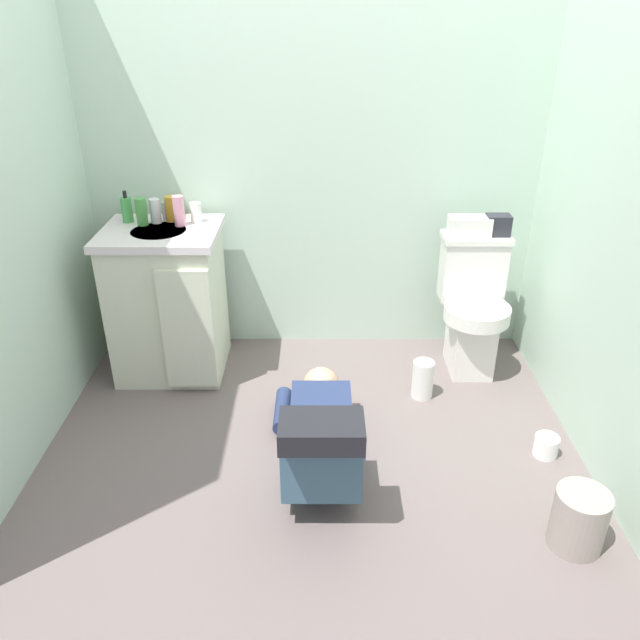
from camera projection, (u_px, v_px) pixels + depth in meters
The scene contains 18 objects.
ground_plane at pixel (310, 439), 2.96m from camera, with size 2.96×2.92×0.04m, color #685B5A.
wall_back at pixel (311, 139), 3.28m from camera, with size 2.62×0.08×2.40m, color #B5D0BB.
wall_right at pixel (633, 189), 2.40m from camera, with size 0.08×1.92×2.40m, color #B5D0BB.
toilet at pixel (471, 307), 3.37m from camera, with size 0.36×0.46×0.75m.
vanity_cabinet at pixel (167, 301), 3.31m from camera, with size 0.60×0.53×0.82m.
faucet at pixel (163, 212), 3.24m from camera, with size 0.02×0.02×0.10m, color silver.
person_plumber at pixel (319, 435), 2.67m from camera, with size 0.39×1.06×0.52m.
tissue_box at pixel (468, 226), 3.25m from camera, with size 0.22×0.11×0.10m, color silver.
toiletry_bag at pixel (496, 225), 3.25m from camera, with size 0.12×0.09×0.11m, color #26262D.
soap_dispenser at pixel (125, 210), 3.21m from camera, with size 0.06×0.06×0.17m.
bottle_green at pixel (140, 212), 3.16m from camera, with size 0.06×0.06×0.14m, color #489745.
bottle_clear at pixel (154, 211), 3.20m from camera, with size 0.06×0.06×0.13m, color silver.
bottle_amber at pixel (169, 209), 3.22m from camera, with size 0.06×0.06×0.13m, color gold.
bottle_pink at pixel (177, 211), 3.15m from camera, with size 0.06×0.06×0.16m, color pink.
bottle_white at pixel (194, 213), 3.21m from camera, with size 0.06×0.06×0.11m, color white.
trash_can at pixel (577, 519), 2.31m from camera, with size 0.20×0.20×0.25m, color gray.
paper_towel_roll at pixel (421, 379), 3.20m from camera, with size 0.11×0.11×0.21m, color white.
toilet_paper_roll at pixel (545, 446), 2.80m from camera, with size 0.11×0.11×0.10m, color white.
Camera 1 is at (0.04, -2.36, 1.85)m, focal length 34.50 mm.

